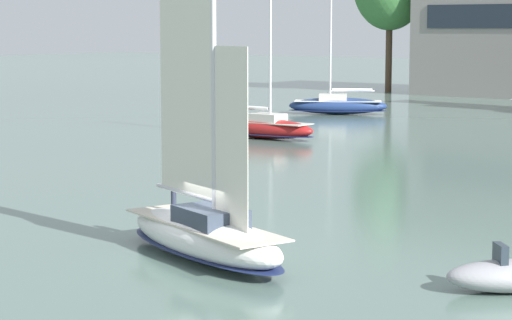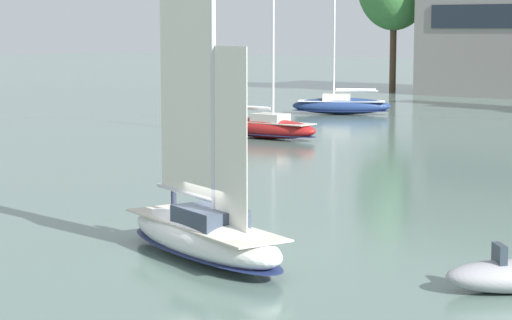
{
  "view_description": "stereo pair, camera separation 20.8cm",
  "coord_description": "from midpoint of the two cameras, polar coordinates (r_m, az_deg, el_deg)",
  "views": [
    {
      "loc": [
        21.37,
        -25.88,
        7.92
      ],
      "look_at": [
        0.0,
        3.0,
        3.09
      ],
      "focal_mm": 70.0,
      "sensor_mm": 36.0,
      "label": 1
    },
    {
      "loc": [
        21.53,
        -25.76,
        7.92
      ],
      "look_at": [
        0.0,
        3.0,
        3.09
      ],
      "focal_mm": 70.0,
      "sensor_mm": 36.0,
      "label": 2
    }
  ],
  "objects": [
    {
      "name": "sailboat_moored_mid_channel",
      "position": [
        90.69,
        4.62,
        3.15
      ],
      "size": [
        9.01,
        6.72,
        12.34
      ],
      "color": "navy",
      "rests_on": "ground"
    },
    {
      "name": "sailboat_moored_outer_mooring",
      "position": [
        71.01,
        0.3,
        1.91
      ],
      "size": [
        8.62,
        2.46,
        11.84
      ],
      "color": "maroon",
      "rests_on": "ground"
    },
    {
      "name": "ground_plane",
      "position": [
        34.49,
        -3.15,
        -5.63
      ],
      "size": [
        400.0,
        400.0,
        0.0
      ],
      "primitive_type": "plane",
      "color": "slate"
    },
    {
      "name": "sailboat_main",
      "position": [
        34.27,
        -3.16,
        -4.02
      ],
      "size": [
        9.23,
        5.35,
        12.25
      ],
      "color": "white",
      "rests_on": "ground"
    }
  ]
}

